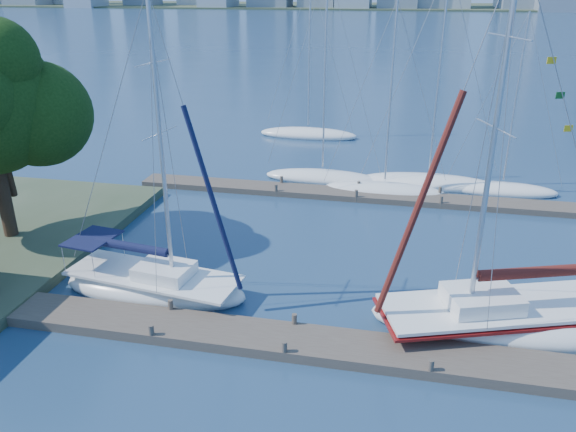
# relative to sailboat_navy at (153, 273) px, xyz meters

# --- Properties ---
(ground) EXTENTS (700.00, 700.00, 0.00)m
(ground) POSITION_rel_sailboat_navy_xyz_m (6.42, -2.50, -1.01)
(ground) COLOR navy
(ground) RESTS_ON ground
(near_dock) EXTENTS (26.00, 2.00, 0.40)m
(near_dock) POSITION_rel_sailboat_navy_xyz_m (6.42, -2.50, -0.81)
(near_dock) COLOR #4D4138
(near_dock) RESTS_ON ground
(far_dock) EXTENTS (30.00, 1.80, 0.36)m
(far_dock) POSITION_rel_sailboat_navy_xyz_m (8.42, 13.50, -0.83)
(far_dock) COLOR #4D4138
(far_dock) RESTS_ON ground
(far_shore) EXTENTS (800.00, 100.00, 1.50)m
(far_shore) POSITION_rel_sailboat_navy_xyz_m (6.42, 317.50, -1.01)
(far_shore) COLOR #38472D
(far_shore) RESTS_ON ground
(sailboat_navy) EXTENTS (8.38, 3.74, 12.77)m
(sailboat_navy) POSITION_rel_sailboat_navy_xyz_m (0.00, 0.00, 0.00)
(sailboat_navy) COLOR white
(sailboat_navy) RESTS_ON ground
(sailboat_maroon) EXTENTS (9.85, 5.97, 14.23)m
(sailboat_maroon) POSITION_rel_sailboat_navy_xyz_m (13.88, 0.14, 0.03)
(sailboat_maroon) COLOR white
(sailboat_maroon) RESTS_ON ground
(bg_boat_1) EXTENTS (8.00, 3.06, 13.86)m
(bg_boat_1) POSITION_rel_sailboat_navy_xyz_m (4.81, 16.32, -0.75)
(bg_boat_1) COLOR white
(bg_boat_1) RESTS_ON ground
(bg_boat_2) EXTENTS (7.95, 3.82, 11.90)m
(bg_boat_2) POSITION_rel_sailboat_navy_xyz_m (9.03, 14.51, -0.76)
(bg_boat_2) COLOR white
(bg_boat_2) RESTS_ON ground
(bg_boat_3) EXTENTS (9.30, 4.72, 13.98)m
(bg_boat_3) POSITION_rel_sailboat_navy_xyz_m (11.78, 16.59, -0.74)
(bg_boat_3) COLOR white
(bg_boat_3) RESTS_ON ground
(bg_boat_4) EXTENTS (6.99, 2.86, 11.22)m
(bg_boat_4) POSITION_rel_sailboat_navy_xyz_m (16.34, 16.23, -0.78)
(bg_boat_4) COLOR white
(bg_boat_4) RESTS_ON ground
(bg_boat_6) EXTENTS (8.77, 5.17, 13.43)m
(bg_boat_6) POSITION_rel_sailboat_navy_xyz_m (1.88, 27.56, -0.74)
(bg_boat_6) COLOR white
(bg_boat_6) RESTS_ON ground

